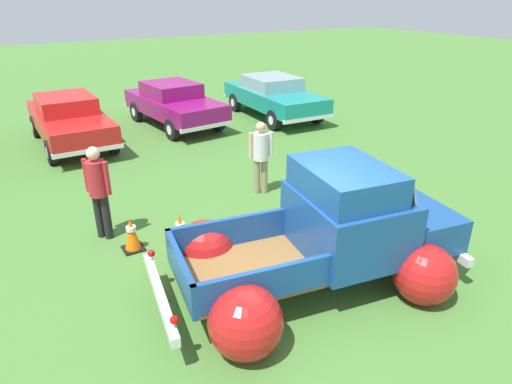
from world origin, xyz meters
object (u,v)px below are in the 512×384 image
show_car_3 (273,95)px  lane_cone_0 (132,234)px  lane_cone_1 (180,230)px  show_car_1 (69,119)px  spectator_0 (98,187)px  show_car_2 (174,103)px  vintage_pickup_truck (331,239)px  spectator_1 (261,154)px

show_car_3 → lane_cone_0: size_ratio=7.35×
show_car_3 → lane_cone_1: (-6.36, -6.76, -0.47)m
show_car_1 → lane_cone_0: show_car_1 is taller
spectator_0 → show_car_2: bearing=19.5°
show_car_1 → spectator_0: (-0.55, -6.10, 0.23)m
show_car_2 → lane_cone_0: (-3.63, -7.16, -0.47)m
vintage_pickup_truck → show_car_1: (-2.12, 9.32, 0.03)m
show_car_1 → spectator_1: (2.97, -5.88, 0.16)m
vintage_pickup_truck → show_car_2: (1.27, 9.67, 0.02)m
vintage_pickup_truck → show_car_3: (4.77, 8.95, 0.03)m
vintage_pickup_truck → spectator_0: bearing=138.9°
spectator_1 → lane_cone_0: size_ratio=2.62×
show_car_3 → spectator_1: (-3.92, -5.51, 0.15)m
show_car_2 → spectator_1: size_ratio=2.70×
show_car_1 → spectator_1: bearing=26.1°
lane_cone_0 → lane_cone_1: bearing=-22.5°
show_car_3 → spectator_0: (-7.45, -5.74, 0.23)m
spectator_0 → spectator_1: 3.53m
show_car_2 → lane_cone_0: show_car_2 is taller
vintage_pickup_truck → lane_cone_0: 3.48m
show_car_3 → lane_cone_1: size_ratio=7.35×
show_car_1 → spectator_1: spectator_1 is taller
show_car_2 → show_car_3: size_ratio=0.96×
spectator_0 → spectator_1: size_ratio=1.07×
show_car_3 → lane_cone_1: 9.29m
show_car_3 → spectator_0: 9.40m
show_car_3 → spectator_1: size_ratio=2.81×
show_car_1 → show_car_2: 3.41m
show_car_2 → spectator_1: bearing=-9.5°
vintage_pickup_truck → lane_cone_1: vintage_pickup_truck is taller
spectator_1 → lane_cone_1: size_ratio=2.62×
spectator_0 → lane_cone_1: 1.65m
show_car_2 → lane_cone_0: bearing=-32.6°
spectator_1 → show_car_3: bearing=-10.6°
spectator_0 → show_car_1: bearing=45.7°
lane_cone_0 → vintage_pickup_truck: bearing=-46.7°
show_car_1 → vintage_pickup_truck: bearing=12.2°
show_car_3 → spectator_0: bearing=-49.7°
vintage_pickup_truck → spectator_1: (0.85, 3.43, 0.18)m
lane_cone_0 → show_car_2: bearing=63.1°
spectator_0 → lane_cone_0: bearing=-105.4°
show_car_2 → show_car_1: bearing=-89.9°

